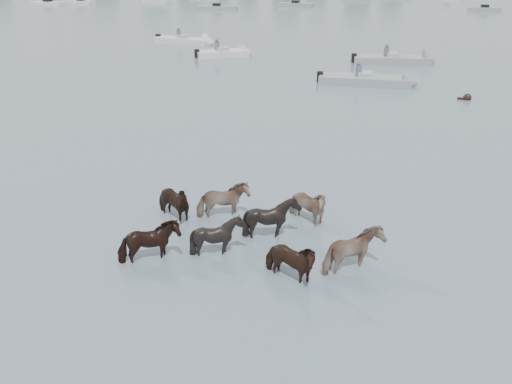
# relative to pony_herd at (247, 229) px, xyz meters

# --- Properties ---
(ground) EXTENTS (400.00, 400.00, 0.00)m
(ground) POSITION_rel_pony_herd_xyz_m (0.45, 0.32, -0.45)
(ground) COLOR slate
(ground) RESTS_ON ground
(pony_herd) EXTENTS (7.15, 4.81, 1.41)m
(pony_herd) POSITION_rel_pony_herd_xyz_m (0.00, 0.00, 0.00)
(pony_herd) COLOR black
(pony_herd) RESTS_ON ground
(swimming_pony) EXTENTS (0.72, 0.44, 0.44)m
(swimming_pony) POSITION_rel_pony_herd_xyz_m (7.18, 18.38, -0.35)
(swimming_pony) COLOR black
(swimming_pony) RESTS_ON ground
(motorboat_a) EXTENTS (4.51, 3.59, 1.92)m
(motorboat_a) POSITION_rel_pony_herd_xyz_m (-8.91, 28.05, -0.22)
(motorboat_a) COLOR silver
(motorboat_a) RESTS_ON ground
(motorboat_b) EXTENTS (6.02, 1.78, 1.92)m
(motorboat_b) POSITION_rel_pony_herd_xyz_m (2.40, 20.89, -0.23)
(motorboat_b) COLOR gray
(motorboat_b) RESTS_ON ground
(motorboat_c) EXTENTS (6.02, 2.57, 1.92)m
(motorboat_c) POSITION_rel_pony_herd_xyz_m (3.71, 28.40, -0.23)
(motorboat_c) COLOR gray
(motorboat_c) RESTS_ON ground
(motorboat_f) EXTENTS (5.81, 2.53, 1.92)m
(motorboat_f) POSITION_rel_pony_herd_xyz_m (-14.00, 33.05, -0.23)
(motorboat_f) COLOR silver
(motorboat_f) RESTS_ON ground
(distant_flotilla) EXTENTS (104.86, 29.37, 0.93)m
(distant_flotilla) POSITION_rel_pony_herd_xyz_m (1.85, 77.18, -0.20)
(distant_flotilla) COLOR silver
(distant_flotilla) RESTS_ON ground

